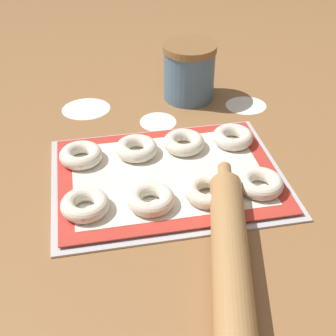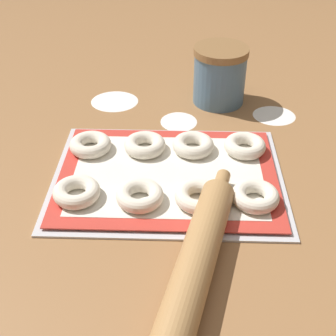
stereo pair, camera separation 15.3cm
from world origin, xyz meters
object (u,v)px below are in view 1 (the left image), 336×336
at_px(bagel_front_mid_right, 208,191).
at_px(flour_canister, 189,71).
at_px(bagel_back_far_right, 233,137).
at_px(bagel_back_far_left, 81,155).
at_px(bagel_front_far_left, 85,205).
at_px(bagel_back_mid_right, 184,142).
at_px(bagel_front_mid_left, 151,199).
at_px(rolling_pin, 231,259).
at_px(bagel_front_far_right, 260,183).
at_px(bagel_back_mid_left, 136,148).
at_px(baking_tray, 168,177).

xyz_separation_m(bagel_front_mid_right, flour_canister, (0.05, 0.38, 0.04)).
bearing_deg(bagel_back_far_right, bagel_back_far_left, -178.92).
xyz_separation_m(bagel_front_far_left, bagel_back_far_left, (-0.00, 0.15, 0.00)).
xyz_separation_m(bagel_back_mid_right, flour_canister, (0.06, 0.23, 0.04)).
bearing_deg(bagel_front_mid_left, bagel_front_mid_right, 0.70).
relative_size(bagel_front_far_left, bagel_front_mid_right, 1.00).
height_order(bagel_front_mid_left, flour_canister, flour_canister).
xyz_separation_m(bagel_back_far_right, rolling_pin, (-0.10, -0.31, 0.00)).
height_order(bagel_front_mid_left, bagel_back_far_left, same).
height_order(bagel_back_far_left, bagel_back_far_right, same).
relative_size(bagel_front_far_right, bagel_back_mid_right, 1.00).
xyz_separation_m(bagel_back_far_left, bagel_back_far_right, (0.30, 0.01, 0.00)).
relative_size(bagel_back_far_left, bagel_back_far_right, 1.00).
relative_size(bagel_back_mid_left, flour_canister, 0.62).
bearing_deg(rolling_pin, bagel_front_mid_left, 120.16).
bearing_deg(bagel_front_far_right, bagel_front_mid_left, -178.67).
distance_m(bagel_front_far_left, flour_canister, 0.46).
relative_size(bagel_front_far_left, bagel_front_mid_left, 1.00).
distance_m(bagel_back_mid_right, bagel_back_far_right, 0.10).
bearing_deg(bagel_back_mid_left, flour_canister, 55.53).
xyz_separation_m(bagel_front_mid_right, bagel_back_far_left, (-0.21, 0.15, 0.00)).
bearing_deg(bagel_front_mid_right, flour_canister, 81.86).
xyz_separation_m(baking_tray, bagel_front_mid_left, (-0.05, -0.08, 0.02)).
distance_m(bagel_front_far_right, bagel_back_far_right, 0.15).
bearing_deg(bagel_back_far_left, bagel_front_mid_right, -35.78).
bearing_deg(flour_canister, bagel_front_far_left, -124.96).
relative_size(bagel_front_mid_right, bagel_back_mid_left, 1.00).
relative_size(bagel_back_mid_right, bagel_back_far_right, 1.00).
height_order(bagel_back_mid_right, rolling_pin, rolling_pin).
height_order(bagel_back_far_left, flour_canister, flour_canister).
distance_m(baking_tray, bagel_back_mid_left, 0.09).
distance_m(baking_tray, flour_canister, 0.33).
bearing_deg(bagel_front_far_left, bagel_back_mid_left, 54.29).
distance_m(bagel_front_far_left, bagel_back_far_right, 0.34).
xyz_separation_m(bagel_front_far_left, bagel_front_mid_left, (0.11, -0.01, 0.00)).
height_order(bagel_back_mid_right, bagel_back_far_right, same).
bearing_deg(bagel_back_mid_left, bagel_back_far_right, 0.92).
distance_m(bagel_front_far_left, bagel_front_mid_left, 0.11).
distance_m(bagel_front_far_left, bagel_back_mid_left, 0.18).
xyz_separation_m(flour_canister, rolling_pin, (-0.06, -0.54, -0.04)).
bearing_deg(bagel_front_far_left, bagel_front_mid_right, -1.40).
distance_m(baking_tray, bagel_back_far_right, 0.17).
bearing_deg(bagel_front_far_left, rolling_pin, -39.20).
height_order(bagel_back_far_right, rolling_pin, rolling_pin).
height_order(bagel_front_far_left, bagel_front_mid_right, same).
bearing_deg(bagel_back_mid_left, bagel_front_far_right, -37.09).
height_order(bagel_front_mid_right, bagel_front_far_right, same).
xyz_separation_m(bagel_front_far_left, rolling_pin, (0.20, -0.16, 0.00)).
bearing_deg(bagel_back_mid_left, bagel_front_mid_left, -89.04).
relative_size(bagel_front_mid_right, bagel_back_far_right, 1.00).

